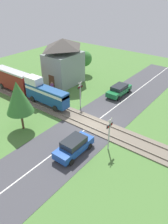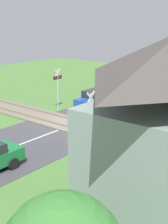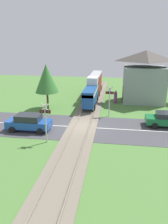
# 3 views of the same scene
# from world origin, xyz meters

# --- Properties ---
(ground_plane) EXTENTS (60.00, 60.00, 0.00)m
(ground_plane) POSITION_xyz_m (0.00, 0.00, 0.00)
(ground_plane) COLOR #4C7A38
(road_surface) EXTENTS (48.00, 6.40, 0.02)m
(road_surface) POSITION_xyz_m (0.00, 0.00, 0.01)
(road_surface) COLOR #424247
(road_surface) RESTS_ON ground_plane
(track_bed) EXTENTS (2.80, 48.00, 0.24)m
(track_bed) POSITION_xyz_m (0.00, 0.00, 0.07)
(track_bed) COLOR #756B5B
(track_bed) RESTS_ON ground_plane
(train) EXTENTS (1.58, 13.11, 3.18)m
(train) POSITION_xyz_m (0.00, 10.55, 1.86)
(train) COLOR navy
(train) RESTS_ON track_bed
(car_near_crossing) EXTENTS (4.10, 1.79, 1.57)m
(car_near_crossing) POSITION_xyz_m (-4.83, -1.44, 0.81)
(car_near_crossing) COLOR #1E4CA8
(car_near_crossing) RESTS_ON ground_plane
(crossing_signal_west_approach) EXTENTS (0.90, 0.18, 3.39)m
(crossing_signal_west_approach) POSITION_xyz_m (-2.44, -3.62, 2.16)
(crossing_signal_west_approach) COLOR #B7B7B7
(crossing_signal_west_approach) RESTS_ON ground_plane
(crossing_signal_east_approach) EXTENTS (0.90, 0.18, 3.39)m
(crossing_signal_east_approach) POSITION_xyz_m (2.44, 3.62, 2.16)
(crossing_signal_east_approach) COLOR #B7B7B7
(crossing_signal_east_approach) RESTS_ON ground_plane
(station_building) EXTENTS (5.80, 4.38, 6.84)m
(station_building) POSITION_xyz_m (6.76, 10.27, 3.33)
(station_building) COLOR gray
(station_building) RESTS_ON ground_plane
(pedestrian_by_station) EXTENTS (0.42, 0.42, 1.69)m
(pedestrian_by_station) POSITION_xyz_m (3.10, 9.24, 0.77)
(pedestrian_by_station) COLOR #7F3D84
(pedestrian_by_station) RESTS_ON ground_plane
(tree_roadside_hedge) EXTENTS (2.80, 2.80, 5.44)m
(tree_roadside_hedge) POSITION_xyz_m (-5.14, 5.44, 3.75)
(tree_roadside_hedge) COLOR brown
(tree_roadside_hedge) RESTS_ON ground_plane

